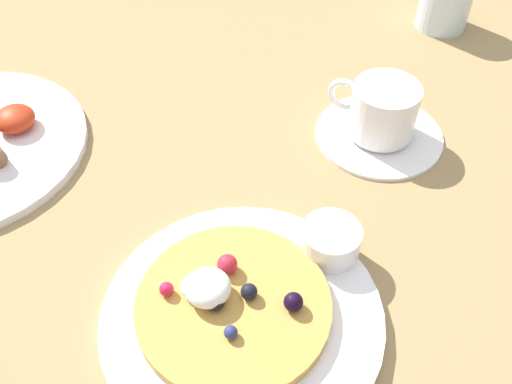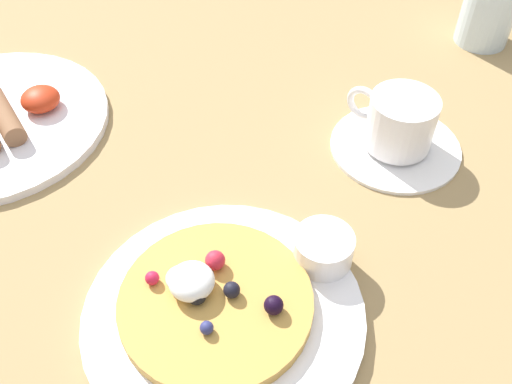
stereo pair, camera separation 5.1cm
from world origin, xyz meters
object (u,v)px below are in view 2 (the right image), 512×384
object	(u,v)px
pancake_plate	(224,315)
coffee_saucer	(395,146)
water_glass	(488,14)
syrup_ramekin	(323,248)
coffee_cup	(400,120)

from	to	relation	value
pancake_plate	coffee_saucer	world-z (taller)	pancake_plate
coffee_saucer	water_glass	size ratio (longest dim) A/B	1.81
syrup_ramekin	water_glass	distance (cm)	46.08
pancake_plate	coffee_cup	xyz separation A→B (cm)	(19.61, 21.03, 3.37)
pancake_plate	water_glass	size ratio (longest dim) A/B	3.03
pancake_plate	water_glass	bearing A→B (deg)	49.24
syrup_ramekin	coffee_saucer	world-z (taller)	syrup_ramekin
coffee_saucer	coffee_cup	size ratio (longest dim) A/B	1.60
pancake_plate	coffee_saucer	distance (cm)	28.76
pancake_plate	coffee_cup	distance (cm)	28.95
coffee_saucer	water_glass	distance (cm)	27.29
water_glass	coffee_saucer	bearing A→B (deg)	-128.00
pancake_plate	coffee_cup	world-z (taller)	coffee_cup
pancake_plate	coffee_saucer	size ratio (longest dim) A/B	1.67
coffee_cup	pancake_plate	bearing A→B (deg)	-132.99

